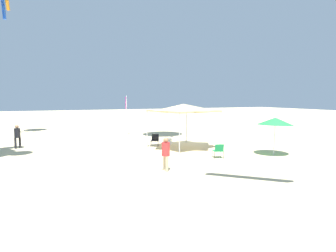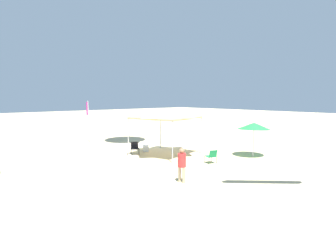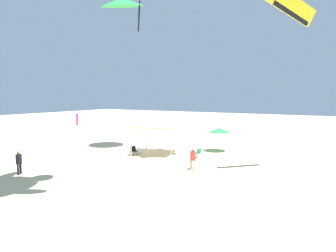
{
  "view_description": "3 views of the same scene",
  "coord_description": "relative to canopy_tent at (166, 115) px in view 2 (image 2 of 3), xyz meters",
  "views": [
    {
      "loc": [
        -19.1,
        9.78,
        3.39
      ],
      "look_at": [
        -2.93,
        2.84,
        1.63
      ],
      "focal_mm": 30.61,
      "sensor_mm": 36.0,
      "label": 1
    },
    {
      "loc": [
        -15.89,
        13.26,
        3.85
      ],
      "look_at": [
        -2.11,
        1.18,
        1.93
      ],
      "focal_mm": 29.5,
      "sensor_mm": 36.0,
      "label": 2
    },
    {
      "loc": [
        -15.89,
        22.89,
        5.2
      ],
      "look_at": [
        -2.65,
        0.55,
        2.47
      ],
      "focal_mm": 31.62,
      "sensor_mm": 36.0,
      "label": 3
    }
  ],
  "objects": [
    {
      "name": "ground",
      "position": [
        2.09,
        -1.37,
        -2.74
      ],
      "size": [
        120.0,
        120.0,
        0.1
      ],
      "primitive_type": "cube",
      "color": "beige"
    },
    {
      "name": "canopy_tent",
      "position": [
        0.0,
        0.0,
        0.0
      ],
      "size": [
        4.3,
        4.31,
        2.96
      ],
      "rotation": [
        0.0,
        0.0,
        0.24
      ],
      "color": "#B7B7BC",
      "rests_on": "ground"
    },
    {
      "name": "beach_umbrella",
      "position": [
        -4.19,
        -3.92,
        -0.7
      ],
      "size": [
        2.08,
        2.09,
        2.27
      ],
      "color": "silver",
      "rests_on": "ground"
    },
    {
      "name": "folding_chair_facing_ocean",
      "position": [
        -3.63,
        -0.4,
        -2.22
      ],
      "size": [
        0.75,
        0.68,
        0.82
      ],
      "rotation": [
        0.0,
        0.0,
        1.26
      ],
      "color": "black",
      "rests_on": "ground"
    },
    {
      "name": "folding_chair_left_of_tent",
      "position": [
        1.5,
        1.46,
        -2.22
      ],
      "size": [
        0.79,
        0.75,
        0.82
      ],
      "rotation": [
        0.0,
        0.0,
        4.21
      ],
      "color": "black",
      "rests_on": "ground"
    },
    {
      "name": "cooler_box",
      "position": [
        1.86,
        0.28,
        -2.49
      ],
      "size": [
        0.74,
        0.7,
        0.4
      ],
      "color": "white",
      "rests_on": "ground"
    },
    {
      "name": "banner_flag",
      "position": [
        7.88,
        1.76,
        -0.56
      ],
      "size": [
        0.36,
        0.06,
        3.54
      ],
      "color": "silver",
      "rests_on": "ground"
    },
    {
      "name": "person_watching_sky",
      "position": [
        -5.06,
        3.39,
        -1.77
      ],
      "size": [
        0.42,
        0.37,
        1.57
      ],
      "rotation": [
        0.0,
        0.0,
        6.27
      ],
      "color": "#C6B28C",
      "rests_on": "ground"
    }
  ]
}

